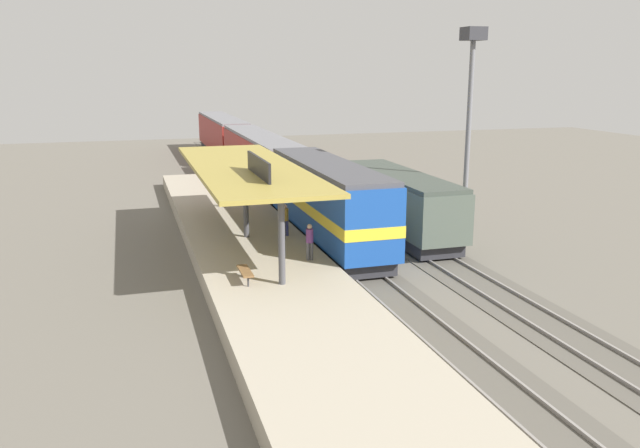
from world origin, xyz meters
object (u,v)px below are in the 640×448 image
at_px(platform_bench, 245,271).
at_px(person_walking, 285,218).
at_px(person_waiting, 310,240).
at_px(freight_car, 399,203).
at_px(passenger_carriage_rear, 222,136).
at_px(locomotive, 327,202).
at_px(light_mast, 471,90).
at_px(passenger_carriage_front, 261,161).

distance_m(platform_bench, person_walking, 7.69).
xyz_separation_m(person_waiting, person_walking, (-0.01, 4.64, 0.00)).
distance_m(platform_bench, freight_car, 13.52).
height_order(passenger_carriage_rear, person_walking, passenger_carriage_rear).
bearing_deg(platform_bench, locomotive, 52.19).
height_order(light_mast, person_waiting, light_mast).
bearing_deg(passenger_carriage_front, freight_car, -75.16).
relative_size(platform_bench, light_mast, 0.15).
bearing_deg(passenger_carriage_front, passenger_carriage_rear, 90.00).
bearing_deg(passenger_carriage_rear, freight_car, -83.13).
relative_size(locomotive, passenger_carriage_rear, 0.72).
bearing_deg(freight_car, person_waiting, -139.41).
bearing_deg(passenger_carriage_rear, light_mast, -78.96).
relative_size(freight_car, person_walking, 7.02).
height_order(freight_car, person_waiting, freight_car).
distance_m(passenger_carriage_rear, person_walking, 39.75).
distance_m(freight_car, light_mast, 7.41).
bearing_deg(platform_bench, passenger_carriage_front, 76.88).
relative_size(person_waiting, person_walking, 1.00).
relative_size(locomotive, person_walking, 8.44).
relative_size(locomotive, freight_car, 1.20).
distance_m(locomotive, passenger_carriage_front, 18.00).
xyz_separation_m(locomotive, light_mast, (7.80, -1.18, 5.99)).
height_order(person_waiting, person_walking, same).
relative_size(light_mast, person_waiting, 6.84).
bearing_deg(person_waiting, locomotive, 64.94).
bearing_deg(freight_car, passenger_carriage_rear, 96.87).
height_order(platform_bench, passenger_carriage_rear, passenger_carriage_rear).
bearing_deg(freight_car, locomotive, -172.06).
bearing_deg(person_walking, person_waiting, -89.86).
distance_m(person_waiting, person_walking, 4.64).
relative_size(locomotive, passenger_carriage_front, 0.72).
relative_size(platform_bench, locomotive, 0.12).
bearing_deg(person_walking, light_mast, -1.74).
xyz_separation_m(freight_car, light_mast, (3.20, -1.82, 6.43)).
distance_m(passenger_carriage_front, person_walking, 19.05).
xyz_separation_m(platform_bench, passenger_carriage_rear, (6.00, 46.53, 0.97)).
distance_m(locomotive, freight_car, 4.67).
distance_m(locomotive, person_waiting, 6.10).
bearing_deg(person_waiting, light_mast, 22.62).
distance_m(platform_bench, passenger_carriage_front, 26.44).
bearing_deg(platform_bench, person_waiting, 33.03).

